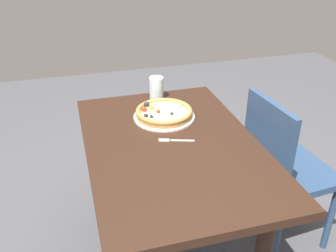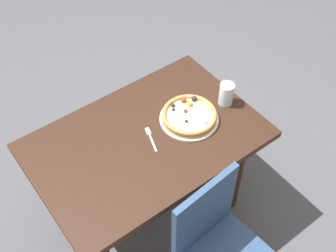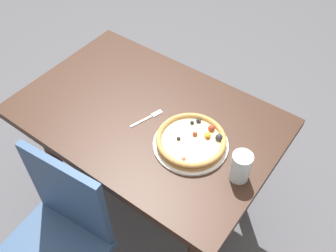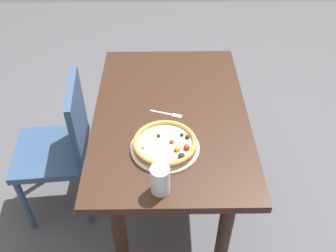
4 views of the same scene
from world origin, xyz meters
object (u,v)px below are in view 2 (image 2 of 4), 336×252
object	(u,v)px
pizza	(189,115)
fork	(150,137)
dining_table	(147,153)
drinking_glass	(226,94)
chair_near	(219,249)
plate	(189,119)

from	to	relation	value
pizza	fork	world-z (taller)	pizza
dining_table	drinking_glass	distance (m)	0.53
chair_near	plate	distance (m)	0.68
chair_near	pizza	xyz separation A→B (m)	(0.26, 0.57, 0.28)
drinking_glass	plate	bearing A→B (deg)	175.06
fork	drinking_glass	distance (m)	0.48
dining_table	chair_near	world-z (taller)	chair_near
chair_near	pizza	size ratio (longest dim) A/B	3.04
plate	dining_table	bearing A→B (deg)	173.12
plate	pizza	xyz separation A→B (m)	(0.00, 0.00, 0.03)
chair_near	drinking_glass	size ratio (longest dim) A/B	6.85
chair_near	pizza	distance (m)	0.69
pizza	drinking_glass	xyz separation A→B (m)	(0.24, -0.02, 0.03)
plate	drinking_glass	distance (m)	0.25
fork	plate	bearing A→B (deg)	-76.95
plate	fork	xyz separation A→B (m)	(-0.24, 0.02, -0.00)
drinking_glass	fork	bearing A→B (deg)	175.05
pizza	fork	xyz separation A→B (m)	(-0.24, 0.02, -0.03)
pizza	chair_near	bearing A→B (deg)	-114.74
dining_table	plate	distance (m)	0.29
dining_table	plate	xyz separation A→B (m)	(0.26, -0.03, 0.13)
plate	pizza	distance (m)	0.03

